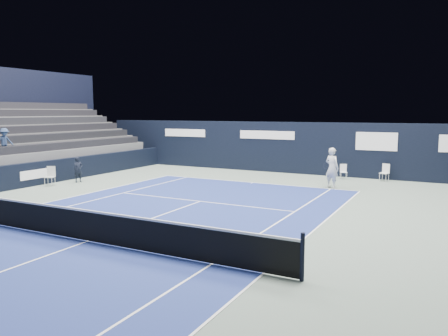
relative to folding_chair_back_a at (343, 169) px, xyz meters
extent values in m
plane|color=slate|center=(-3.91, -13.50, -0.55)|extent=(48.00, 48.00, 0.00)
cube|color=navy|center=(-3.91, -15.50, -0.55)|extent=(10.97, 23.77, 0.01)
cube|color=white|center=(0.04, -0.11, -0.17)|extent=(0.46, 0.45, 0.03)
cube|color=white|center=(-0.02, 0.05, 0.06)|extent=(0.35, 0.15, 0.44)
cylinder|color=white|center=(0.14, 0.09, -0.36)|extent=(0.02, 0.02, 0.38)
cylinder|color=white|center=(-0.16, -0.02, -0.36)|extent=(0.02, 0.02, 0.38)
cylinder|color=white|center=(0.24, -0.19, -0.36)|extent=(0.02, 0.02, 0.38)
cylinder|color=white|center=(-0.05, -0.30, -0.36)|extent=(0.02, 0.02, 0.38)
cube|color=white|center=(-0.02, 0.06, 0.13)|extent=(0.30, 0.17, 0.28)
cube|color=silver|center=(2.15, 0.14, -0.12)|extent=(0.51, 0.50, 0.04)
cube|color=silver|center=(2.21, 0.31, 0.14)|extent=(0.40, 0.15, 0.49)
cylinder|color=silver|center=(2.37, 0.24, -0.33)|extent=(0.02, 0.02, 0.43)
cylinder|color=silver|center=(2.03, 0.35, -0.33)|extent=(0.02, 0.02, 0.43)
cylinder|color=silver|center=(2.27, -0.08, -0.33)|extent=(0.02, 0.02, 0.43)
cylinder|color=silver|center=(1.93, 0.03, -0.33)|extent=(0.02, 0.02, 0.43)
cube|color=silver|center=(-12.62, -9.29, -0.10)|extent=(0.56, 0.55, 0.04)
cube|color=silver|center=(-12.70, -9.11, 0.17)|extent=(0.41, 0.20, 0.52)
cylinder|color=silver|center=(-12.52, -9.05, -0.32)|extent=(0.02, 0.02, 0.46)
cylinder|color=silver|center=(-12.86, -9.20, -0.32)|extent=(0.02, 0.02, 0.46)
cylinder|color=silver|center=(-12.38, -9.37, -0.32)|extent=(0.02, 0.02, 0.46)
cylinder|color=silver|center=(-12.72, -9.52, -0.32)|extent=(0.02, 0.02, 0.46)
imported|color=black|center=(-12.23, -7.75, 0.12)|extent=(0.45, 0.56, 1.35)
cube|color=white|center=(-3.91, -3.62, -0.54)|extent=(10.97, 0.06, 0.00)
cube|color=white|center=(1.58, -15.50, -0.54)|extent=(0.06, 23.77, 0.00)
cube|color=white|center=(0.21, -15.50, -0.54)|extent=(0.06, 23.77, 0.00)
cube|color=white|center=(-3.91, -9.10, -0.54)|extent=(8.23, 0.06, 0.00)
cube|color=white|center=(-3.91, -15.50, -0.54)|extent=(0.06, 12.80, 0.00)
cube|color=white|center=(-3.91, -3.77, -0.54)|extent=(0.06, 0.30, 0.00)
cylinder|color=black|center=(2.49, -15.50, 0.00)|extent=(0.10, 0.10, 1.10)
cube|color=black|center=(-3.91, -15.50, -0.09)|extent=(12.80, 0.03, 0.86)
cube|color=white|center=(-3.91, -15.50, 0.36)|extent=(12.80, 0.05, 0.06)
cube|color=black|center=(-3.91, 1.00, 1.00)|extent=(26.00, 0.60, 3.10)
cube|color=silver|center=(-10.91, 0.68, 1.75)|extent=(3.20, 0.02, 0.50)
cube|color=silver|center=(-4.91, 0.68, 1.75)|extent=(3.60, 0.02, 0.50)
cube|color=silver|center=(1.59, 0.68, 1.55)|extent=(2.20, 0.02, 1.00)
cube|color=black|center=(-13.41, -9.50, 0.05)|extent=(0.30, 22.00, 1.20)
cube|color=silver|center=(-13.24, -9.50, 0.05)|extent=(0.02, 2.00, 0.45)
cube|color=#505053|center=(-14.01, -8.50, 0.27)|extent=(0.90, 16.00, 1.65)
cube|color=#474749|center=(-14.91, -8.50, 0.50)|extent=(0.90, 16.00, 2.10)
cube|color=#454648|center=(-15.81, -8.50, 0.72)|extent=(0.90, 16.00, 2.55)
cube|color=#444446|center=(-16.71, -8.50, 0.95)|extent=(0.90, 16.00, 3.00)
cube|color=black|center=(-14.01, -8.50, 1.30)|extent=(0.63, 15.20, 0.40)
cube|color=black|center=(-14.91, -8.50, 1.75)|extent=(0.63, 15.20, 0.40)
cube|color=black|center=(-15.81, -8.50, 2.20)|extent=(0.63, 15.20, 0.40)
cube|color=black|center=(-16.71, -8.50, 2.65)|extent=(0.63, 15.20, 0.40)
imported|color=navy|center=(-14.01, -10.67, 1.74)|extent=(0.57, 0.88, 1.29)
imported|color=silver|center=(0.15, -3.30, 0.45)|extent=(0.86, 0.73, 1.99)
cylinder|color=black|center=(0.00, -3.60, 0.50)|extent=(0.03, 0.29, 0.13)
torus|color=black|center=(0.00, -3.85, 0.60)|extent=(0.30, 0.13, 0.29)
camera|label=1|loc=(5.24, -24.51, 3.17)|focal=35.00mm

